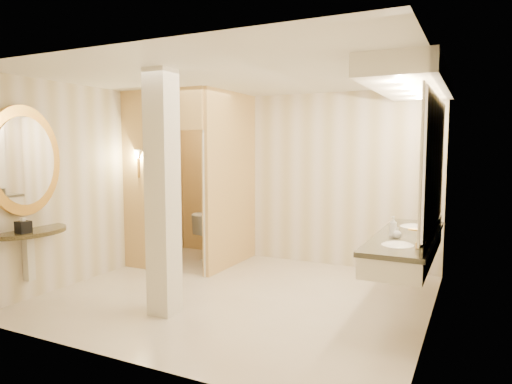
# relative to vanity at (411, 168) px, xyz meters

# --- Properties ---
(floor) EXTENTS (4.50, 4.50, 0.00)m
(floor) POSITION_rel_vanity_xyz_m (-1.98, -0.40, -1.63)
(floor) COLOR beige
(floor) RESTS_ON ground
(ceiling) EXTENTS (4.50, 4.50, 0.00)m
(ceiling) POSITION_rel_vanity_xyz_m (-1.98, -0.40, 1.07)
(ceiling) COLOR silver
(ceiling) RESTS_ON wall_back
(wall_back) EXTENTS (4.50, 0.02, 2.70)m
(wall_back) POSITION_rel_vanity_xyz_m (-1.98, 1.60, -0.28)
(wall_back) COLOR beige
(wall_back) RESTS_ON floor
(wall_front) EXTENTS (4.50, 0.02, 2.70)m
(wall_front) POSITION_rel_vanity_xyz_m (-1.98, -2.40, -0.28)
(wall_front) COLOR beige
(wall_front) RESTS_ON floor
(wall_left) EXTENTS (0.02, 4.00, 2.70)m
(wall_left) POSITION_rel_vanity_xyz_m (-4.23, -0.40, -0.28)
(wall_left) COLOR beige
(wall_left) RESTS_ON floor
(wall_right) EXTENTS (0.02, 4.00, 2.70)m
(wall_right) POSITION_rel_vanity_xyz_m (0.27, -0.40, -0.28)
(wall_right) COLOR beige
(wall_right) RESTS_ON floor
(toilet_closet) EXTENTS (1.50, 1.55, 2.70)m
(toilet_closet) POSITION_rel_vanity_xyz_m (-3.10, 0.57, -0.24)
(toilet_closet) COLOR #DAB772
(toilet_closet) RESTS_ON floor
(wall_sconce) EXTENTS (0.14, 0.14, 0.42)m
(wall_sconce) POSITION_rel_vanity_xyz_m (-3.90, 0.03, 0.10)
(wall_sconce) COLOR #B88A3B
(wall_sconce) RESTS_ON toilet_closet
(vanity) EXTENTS (0.75, 2.41, 2.09)m
(vanity) POSITION_rel_vanity_xyz_m (0.00, 0.00, 0.00)
(vanity) COLOR beige
(vanity) RESTS_ON floor
(console_shelf) EXTENTS (1.01, 1.01, 1.95)m
(console_shelf) POSITION_rel_vanity_xyz_m (-4.19, -1.68, -0.28)
(console_shelf) COLOR black
(console_shelf) RESTS_ON floor
(pillar) EXTENTS (0.29, 0.29, 2.70)m
(pillar) POSITION_rel_vanity_xyz_m (-2.43, -1.30, -0.28)
(pillar) COLOR beige
(pillar) RESTS_ON floor
(tissue_box) EXTENTS (0.15, 0.15, 0.14)m
(tissue_box) POSITION_rel_vanity_xyz_m (-4.00, -1.85, -0.68)
(tissue_box) COLOR black
(tissue_box) RESTS_ON console_shelf
(toilet) EXTENTS (0.55, 0.83, 0.79)m
(toilet) POSITION_rel_vanity_xyz_m (-3.24, 1.18, -1.23)
(toilet) COLOR white
(toilet) RESTS_ON floor
(soap_bottle_a) EXTENTS (0.07, 0.07, 0.12)m
(soap_bottle_a) POSITION_rel_vanity_xyz_m (-0.15, -0.10, -0.69)
(soap_bottle_a) COLOR beige
(soap_bottle_a) RESTS_ON vanity
(soap_bottle_b) EXTENTS (0.12, 0.12, 0.12)m
(soap_bottle_b) POSITION_rel_vanity_xyz_m (-0.09, -0.27, -0.69)
(soap_bottle_b) COLOR silver
(soap_bottle_b) RESTS_ON vanity
(soap_bottle_c) EXTENTS (0.12, 0.12, 0.23)m
(soap_bottle_c) POSITION_rel_vanity_xyz_m (-0.14, -0.24, -0.64)
(soap_bottle_c) COLOR #C6B28C
(soap_bottle_c) RESTS_ON vanity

